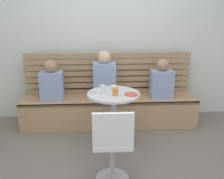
# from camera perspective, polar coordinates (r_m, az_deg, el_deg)

# --- Properties ---
(ground) EXTENTS (8.00, 8.00, 0.00)m
(ground) POSITION_cam_1_polar(r_m,az_deg,el_deg) (3.20, 0.53, -16.59)
(ground) COLOR #70665B
(back_wall) EXTENTS (5.20, 0.10, 2.90)m
(back_wall) POSITION_cam_1_polar(r_m,az_deg,el_deg) (4.30, -0.96, 12.92)
(back_wall) COLOR silver
(back_wall) RESTS_ON ground
(booth_bench) EXTENTS (2.70, 0.52, 0.44)m
(booth_bench) POSITION_cam_1_polar(r_m,az_deg,el_deg) (4.16, -0.61, -4.73)
(booth_bench) COLOR tan
(booth_bench) RESTS_ON ground
(booth_backrest) EXTENTS (2.65, 0.04, 0.67)m
(booth_backrest) POSITION_cam_1_polar(r_m,az_deg,el_deg) (4.21, -0.79, 3.56)
(booth_backrest) COLOR #A68157
(booth_backrest) RESTS_ON booth_bench
(cafe_table) EXTENTS (0.68, 0.68, 0.74)m
(cafe_table) POSITION_cam_1_polar(r_m,az_deg,el_deg) (3.43, 0.31, -4.31)
(cafe_table) COLOR #ADADB2
(cafe_table) RESTS_ON ground
(white_chair) EXTENTS (0.41, 0.41, 0.85)m
(white_chair) POSITION_cam_1_polar(r_m,az_deg,el_deg) (2.72, 0.14, -11.78)
(white_chair) COLOR #ADADB2
(white_chair) RESTS_ON ground
(person_adult) EXTENTS (0.34, 0.22, 0.74)m
(person_adult) POSITION_cam_1_polar(r_m,az_deg,el_deg) (3.98, -1.65, 2.62)
(person_adult) COLOR #8C9EC6
(person_adult) RESTS_ON booth_bench
(person_child_left) EXTENTS (0.34, 0.22, 0.61)m
(person_child_left) POSITION_cam_1_polar(r_m,az_deg,el_deg) (4.11, 10.82, 1.88)
(person_child_left) COLOR #8C9EC6
(person_child_left) RESTS_ON booth_bench
(person_child_middle) EXTENTS (0.34, 0.22, 0.62)m
(person_child_middle) POSITION_cam_1_polar(r_m,az_deg,el_deg) (4.03, -13.02, 1.48)
(person_child_middle) COLOR #8C9EC6
(person_child_middle) RESTS_ON booth_bench
(cup_tumbler_orange) EXTENTS (0.07, 0.07, 0.10)m
(cup_tumbler_orange) POSITION_cam_1_polar(r_m,az_deg,el_deg) (3.26, 0.70, -0.43)
(cup_tumbler_orange) COLOR orange
(cup_tumbler_orange) RESTS_ON cafe_table
(cup_water_clear) EXTENTS (0.07, 0.07, 0.11)m
(cup_water_clear) POSITION_cam_1_polar(r_m,az_deg,el_deg) (3.33, -2.06, 0.05)
(cup_water_clear) COLOR white
(cup_water_clear) RESTS_ON cafe_table
(cup_ceramic_white) EXTENTS (0.08, 0.08, 0.07)m
(cup_ceramic_white) POSITION_cam_1_polar(r_m,az_deg,el_deg) (3.44, 0.42, 0.30)
(cup_ceramic_white) COLOR white
(cup_ceramic_white) RESTS_ON cafe_table
(cup_espresso_small) EXTENTS (0.06, 0.06, 0.05)m
(cup_espresso_small) POSITION_cam_1_polar(r_m,az_deg,el_deg) (3.34, -4.03, -0.43)
(cup_espresso_small) COLOR silver
(cup_espresso_small) RESTS_ON cafe_table
(plate_small) EXTENTS (0.17, 0.17, 0.01)m
(plate_small) POSITION_cam_1_polar(r_m,az_deg,el_deg) (3.30, 4.20, -1.06)
(plate_small) COLOR #DB4C42
(plate_small) RESTS_ON cafe_table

